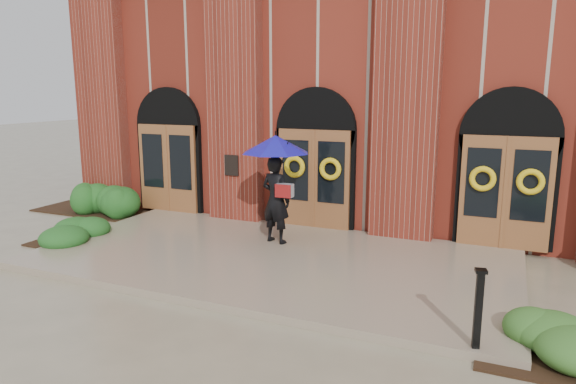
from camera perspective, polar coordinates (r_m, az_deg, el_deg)
The scene contains 8 objects.
ground at distance 10.99m, azimuth -2.25°, elevation -7.98°, with size 90.00×90.00×0.00m, color gray.
landing at distance 11.09m, azimuth -1.92°, elevation -7.39°, with size 10.00×5.30×0.15m, color gray.
church_building at distance 18.67m, azimuth 9.66°, elevation 10.77°, with size 16.20×12.53×7.00m.
man_with_umbrella at distance 11.60m, azimuth -1.37°, elevation 2.66°, with size 1.86×1.86×2.48m.
metal_post at distance 7.56m, azimuth 20.40°, elevation -11.90°, with size 0.18×0.18×1.13m.
hedge_wall_left at distance 16.57m, azimuth -20.88°, elevation -0.59°, with size 3.30×1.32×0.85m, color #1E511B.
hedge_front_left at distance 13.52m, azimuth -23.10°, elevation -4.07°, with size 1.45×1.24×0.51m, color #1D501B.
hedge_front_right at distance 8.09m, azimuth 26.15°, elevation -14.57°, with size 1.44×1.24×0.51m, color #315D21.
Camera 1 is at (4.53, -9.33, 3.63)m, focal length 32.00 mm.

